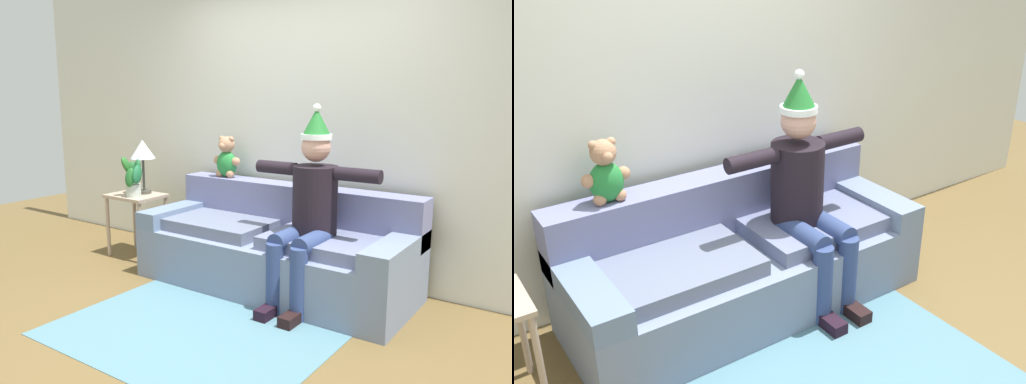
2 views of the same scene
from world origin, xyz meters
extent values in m
cube|color=silver|center=(0.00, 1.55, 1.35)|extent=(7.00, 0.10, 2.70)
cube|color=slate|center=(0.00, 0.98, 0.21)|extent=(2.27, 0.89, 0.43)
cube|color=slate|center=(0.00, 1.30, 0.62)|extent=(2.27, 0.24, 0.39)
cube|color=slate|center=(-1.02, 0.98, 0.50)|extent=(0.22, 0.89, 0.15)
cube|color=slate|center=(1.02, 0.98, 0.50)|extent=(0.22, 0.89, 0.15)
cube|color=slate|center=(-0.51, 0.93, 0.48)|extent=(0.91, 0.62, 0.10)
cube|color=slate|center=(0.51, 0.93, 0.48)|extent=(0.91, 0.62, 0.10)
cylinder|color=black|center=(0.38, 0.96, 0.79)|extent=(0.34, 0.34, 0.52)
sphere|color=tan|center=(0.38, 0.96, 1.19)|extent=(0.22, 0.22, 0.22)
cylinder|color=white|center=(0.38, 0.96, 1.26)|extent=(0.23, 0.23, 0.04)
cone|color=#21702C|center=(0.38, 0.96, 1.37)|extent=(0.21, 0.21, 0.20)
sphere|color=white|center=(0.38, 0.96, 1.47)|extent=(0.06, 0.06, 0.06)
cylinder|color=navy|center=(0.28, 0.76, 0.53)|extent=(0.14, 0.40, 0.14)
cylinder|color=navy|center=(0.28, 0.56, 0.26)|extent=(0.13, 0.13, 0.53)
cube|color=black|center=(0.28, 0.48, 0.04)|extent=(0.10, 0.24, 0.08)
cylinder|color=navy|center=(0.48, 0.76, 0.53)|extent=(0.14, 0.40, 0.14)
cylinder|color=navy|center=(0.48, 0.56, 0.26)|extent=(0.13, 0.13, 0.53)
cube|color=black|center=(0.48, 0.48, 0.04)|extent=(0.10, 0.24, 0.08)
cylinder|color=black|center=(0.04, 0.96, 1.01)|extent=(0.34, 0.10, 0.10)
cylinder|color=black|center=(0.72, 0.96, 1.01)|extent=(0.34, 0.10, 0.10)
ellipsoid|color=#247B36|center=(-0.72, 1.30, 0.94)|extent=(0.20, 0.16, 0.24)
sphere|color=tan|center=(-0.72, 1.30, 1.12)|extent=(0.15, 0.15, 0.15)
sphere|color=tan|center=(-0.72, 1.24, 1.11)|extent=(0.07, 0.07, 0.07)
sphere|color=tan|center=(-0.78, 1.30, 1.17)|extent=(0.05, 0.05, 0.05)
sphere|color=tan|center=(-0.67, 1.30, 1.17)|extent=(0.05, 0.05, 0.05)
sphere|color=tan|center=(-0.83, 1.30, 0.97)|extent=(0.08, 0.08, 0.08)
sphere|color=tan|center=(-0.78, 1.27, 0.85)|extent=(0.08, 0.08, 0.08)
sphere|color=tan|center=(-0.62, 1.30, 0.97)|extent=(0.08, 0.08, 0.08)
sphere|color=tan|center=(-0.66, 1.27, 0.85)|extent=(0.08, 0.08, 0.08)
cylinder|color=tan|center=(-1.34, 0.77, 0.29)|extent=(0.04, 0.04, 0.58)
cylinder|color=tan|center=(-1.34, 1.11, 0.29)|extent=(0.04, 0.04, 0.58)
camera|label=1|loc=(2.18, -2.40, 1.57)|focal=35.98mm
camera|label=2|loc=(-1.76, -1.82, 2.29)|focal=42.27mm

